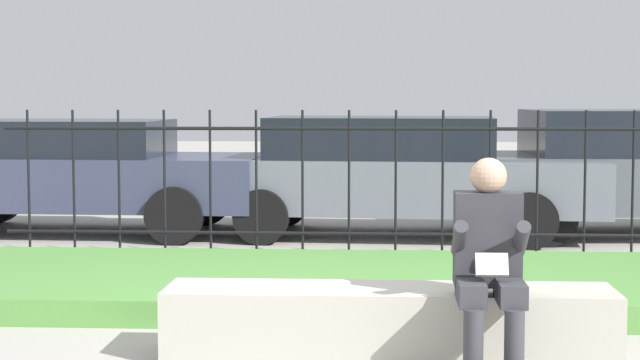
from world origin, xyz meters
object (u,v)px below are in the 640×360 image
(person_seated_reader, at_px, (489,258))
(car_parked_center, at_px, (393,173))
(car_parked_left, at_px, (74,172))
(stone_bench, at_px, (389,327))

(person_seated_reader, relative_size, car_parked_center, 0.27)
(person_seated_reader, height_order, car_parked_left, car_parked_left)
(stone_bench, relative_size, person_seated_reader, 2.20)
(car_parked_center, distance_m, car_parked_left, 3.65)
(stone_bench, xyz_separation_m, person_seated_reader, (0.56, -0.32, 0.47))
(person_seated_reader, xyz_separation_m, car_parked_center, (-0.48, 5.89, 0.05))
(car_parked_center, xyz_separation_m, car_parked_left, (-3.65, 0.09, -0.01))
(car_parked_center, bearing_deg, person_seated_reader, -81.57)
(stone_bench, height_order, car_parked_center, car_parked_center)
(person_seated_reader, distance_m, car_parked_center, 5.91)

